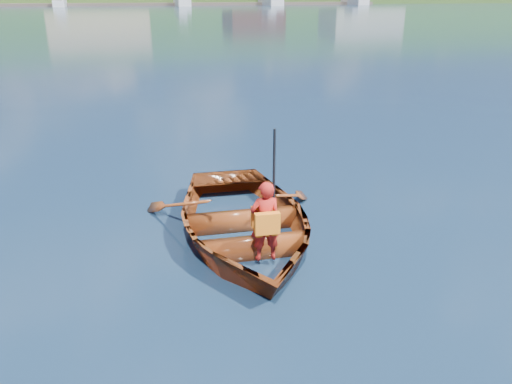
# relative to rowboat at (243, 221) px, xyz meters

# --- Properties ---
(ground) EXTENTS (600.00, 600.00, 0.00)m
(ground) POSITION_rel_rowboat_xyz_m (0.65, 0.06, -0.28)
(ground) COLOR #13223E
(ground) RESTS_ON ground
(rowboat) EXTENTS (3.25, 4.36, 0.86)m
(rowboat) POSITION_rel_rowboat_xyz_m (0.00, 0.00, 0.00)
(rowboat) COLOR brown
(rowboat) RESTS_ON ground
(child_paddler) EXTENTS (0.44, 0.35, 1.82)m
(child_paddler) POSITION_rel_rowboat_xyz_m (0.09, -0.91, 0.40)
(child_paddler) COLOR red
(child_paddler) RESTS_ON ground
(dock) EXTENTS (160.05, 7.35, 0.80)m
(dock) POSITION_rel_rowboat_xyz_m (-0.99, 148.06, 0.12)
(dock) COLOR brown
(dock) RESTS_ON ground
(marina_yachts) EXTENTS (140.13, 13.72, 4.43)m
(marina_yachts) POSITION_rel_rowboat_xyz_m (10.73, 143.38, 1.11)
(marina_yachts) COLOR silver
(marina_yachts) RESTS_ON ground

